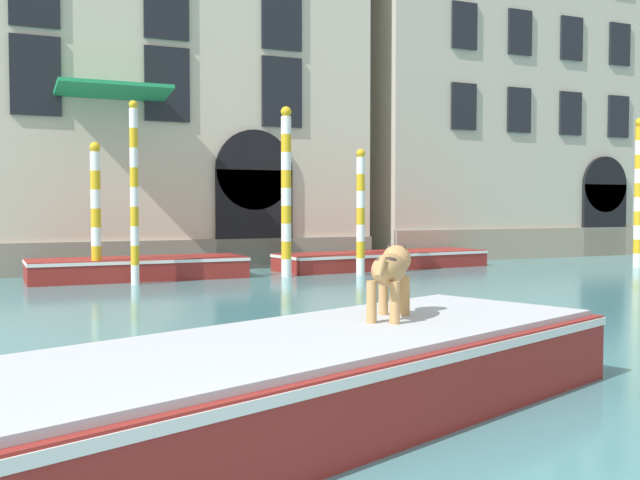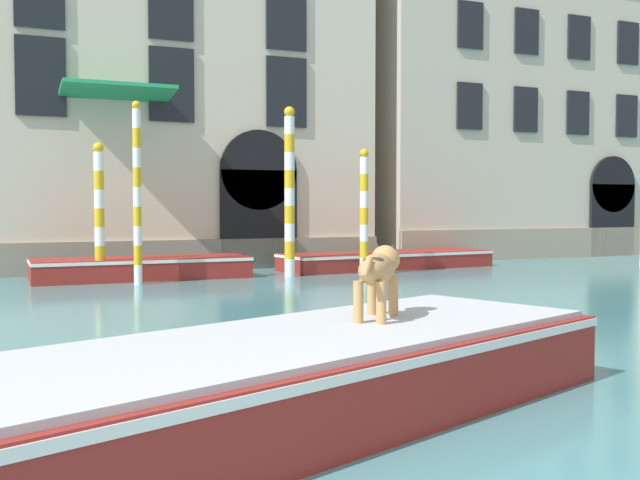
% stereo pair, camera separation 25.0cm
% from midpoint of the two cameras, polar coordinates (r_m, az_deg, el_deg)
% --- Properties ---
extents(palazzo_left, '(12.97, 7.40, 15.09)m').
position_cam_midpoint_polar(palazzo_left, '(25.18, -13.50, 15.54)').
color(palazzo_left, beige).
rests_on(palazzo_left, ground_plane).
extents(palazzo_right, '(14.55, 6.13, 16.59)m').
position_cam_midpoint_polar(palazzo_right, '(31.60, 14.54, 14.25)').
color(palazzo_right, '#BCB29E').
rests_on(palazzo_right, ground_plane).
extents(boat_foreground, '(8.86, 5.06, 0.75)m').
position_cam_midpoint_polar(boat_foreground, '(6.06, -8.51, -11.52)').
color(boat_foreground, maroon).
rests_on(boat_foreground, ground_plane).
extents(dog_on_deck, '(0.81, 0.90, 0.74)m').
position_cam_midpoint_polar(dog_on_deck, '(7.52, 4.44, -2.30)').
color(dog_on_deck, tan).
rests_on(dog_on_deck, boat_foreground).
extents(boat_moored_near_palazzo, '(5.42, 1.81, 0.55)m').
position_cam_midpoint_polar(boat_moored_near_palazzo, '(19.64, -14.03, -2.07)').
color(boat_moored_near_palazzo, maroon).
rests_on(boat_moored_near_palazzo, ground_plane).
extents(boat_moored_far, '(6.77, 2.42, 0.50)m').
position_cam_midpoint_polar(boat_moored_far, '(22.44, 4.51, -1.49)').
color(boat_moored_far, maroon).
rests_on(boat_moored_far, ground_plane).
extents(mooring_pole_0, '(0.20, 0.20, 4.35)m').
position_cam_midpoint_polar(mooring_pole_0, '(18.25, -14.36, 3.55)').
color(mooring_pole_0, white).
rests_on(mooring_pole_0, ground_plane).
extents(mooring_pole_1, '(0.24, 0.24, 3.40)m').
position_cam_midpoint_polar(mooring_pole_1, '(20.20, 2.75, 2.19)').
color(mooring_pole_1, white).
rests_on(mooring_pole_1, ground_plane).
extents(mooring_pole_2, '(0.28, 0.28, 4.52)m').
position_cam_midpoint_polar(mooring_pole_2, '(24.55, 22.85, 3.38)').
color(mooring_pole_2, white).
rests_on(mooring_pole_2, ground_plane).
extents(mooring_pole_3, '(0.25, 0.25, 3.39)m').
position_cam_midpoint_polar(mooring_pole_3, '(18.76, -17.08, 2.04)').
color(mooring_pole_3, white).
rests_on(mooring_pole_3, ground_plane).
extents(mooring_pole_4, '(0.28, 0.28, 4.47)m').
position_cam_midpoint_polar(mooring_pole_4, '(19.70, -2.95, 3.74)').
color(mooring_pole_4, white).
rests_on(mooring_pole_4, ground_plane).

